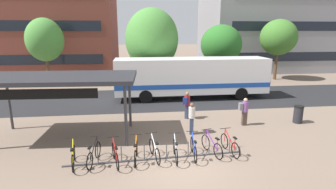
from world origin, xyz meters
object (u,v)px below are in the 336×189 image
parked_bicycle_black_1 (94,155)px  parked_bicycle_purple_7 (212,146)px  city_bus (192,76)px  parked_bicycle_silver_5 (175,151)px  parked_bicycle_yellow_0 (73,157)px  parked_bicycle_white_4 (155,150)px  parked_bicycle_orange_3 (136,152)px  trash_bin (298,114)px  commuter_navy_pack_2 (187,103)px  commuter_grey_pack_0 (244,110)px  street_tree_0 (278,37)px  parked_bicycle_red_2 (115,155)px  parked_bicycle_red_8 (230,145)px  street_tree_1 (221,45)px  commuter_red_pack_1 (192,116)px  street_tree_2 (45,40)px  street_tree_3 (152,39)px  transit_shelter (59,80)px  parked_bicycle_blue_6 (194,149)px

parked_bicycle_black_1 → parked_bicycle_purple_7: 4.99m
city_bus → parked_bicycle_silver_5: bearing=-105.6°
parked_bicycle_yellow_0 → parked_bicycle_silver_5: bearing=-99.3°
parked_bicycle_white_4 → parked_bicycle_orange_3: bearing=85.4°
parked_bicycle_white_4 → trash_bin: trash_bin is taller
parked_bicycle_purple_7 → commuter_navy_pack_2: 4.92m
commuter_grey_pack_0 → street_tree_0: 17.01m
parked_bicycle_red_2 → parked_bicycle_red_8: 4.95m
parked_bicycle_black_1 → parked_bicycle_red_2: same height
parked_bicycle_red_8 → street_tree_1: 17.21m
parked_bicycle_yellow_0 → parked_bicycle_black_1: same height
commuter_red_pack_1 → parked_bicycle_silver_5: bearing=-12.5°
commuter_red_pack_1 → street_tree_1: size_ratio=0.28×
street_tree_2 → street_tree_3: size_ratio=0.90×
parked_bicycle_red_2 → parked_bicycle_silver_5: bearing=-99.9°
parked_bicycle_orange_3 → trash_bin: trash_bin is taller
commuter_grey_pack_0 → street_tree_1: street_tree_1 is taller
parked_bicycle_red_2 → parked_bicycle_purple_7: size_ratio=1.01×
transit_shelter → commuter_red_pack_1: (6.51, -0.33, -2.00)m
city_bus → street_tree_0: bearing=33.1°
parked_bicycle_orange_3 → parked_bicycle_silver_5: 1.65m
parked_bicycle_silver_5 → street_tree_0: (13.84, 17.31, 4.23)m
parked_bicycle_red_8 → street_tree_2: street_tree_2 is taller
parked_bicycle_silver_5 → trash_bin: trash_bin is taller
parked_bicycle_yellow_0 → street_tree_2: street_tree_2 is taller
parked_bicycle_orange_3 → transit_shelter: size_ratio=0.23×
parked_bicycle_blue_6 → parked_bicycle_orange_3: bearing=95.0°
commuter_grey_pack_0 → street_tree_2: (-14.93, 13.88, 3.51)m
commuter_grey_pack_0 → city_bus: bearing=103.4°
parked_bicycle_black_1 → parked_bicycle_red_8: 5.81m
parked_bicycle_orange_3 → transit_shelter: (-3.61, 2.98, 2.59)m
parked_bicycle_silver_5 → commuter_navy_pack_2: size_ratio=1.03×
transit_shelter → parked_bicycle_yellow_0: bearing=-67.2°
parked_bicycle_orange_3 → parked_bicycle_purple_7: 3.30m
parked_bicycle_silver_5 → commuter_red_pack_1: bearing=-22.2°
trash_bin → parked_bicycle_silver_5: bearing=-155.2°
parked_bicycle_black_1 → parked_bicycle_silver_5: (3.34, -0.05, 0.00)m
parked_bicycle_blue_6 → commuter_grey_pack_0: 5.11m
parked_bicycle_white_4 → parked_bicycle_red_8: same height
city_bus → parked_bicycle_yellow_0: bearing=-124.2°
parked_bicycle_red_2 → commuter_navy_pack_2: size_ratio=1.01×
parked_bicycle_yellow_0 → trash_bin: bearing=-83.0°
commuter_grey_pack_0 → commuter_red_pack_1: bearing=-164.9°
commuter_grey_pack_0 → street_tree_1: 13.47m
parked_bicycle_blue_6 → street_tree_1: (6.37, 16.36, 3.54)m
street_tree_1 → street_tree_2: 17.65m
city_bus → parked_bicycle_blue_6: 10.40m
trash_bin → street_tree_1: street_tree_1 is taller
parked_bicycle_black_1 → commuter_navy_pack_2: bearing=-33.8°
commuter_navy_pack_2 → parked_bicycle_blue_6: bearing=-153.8°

